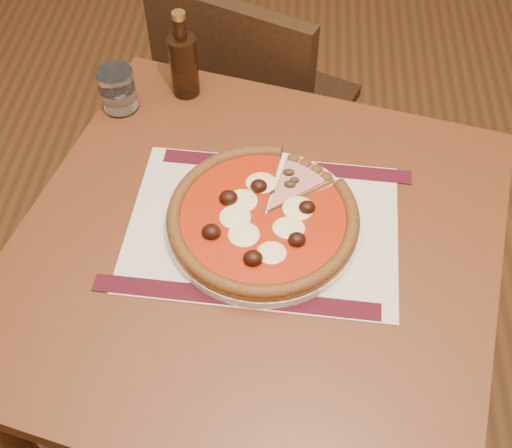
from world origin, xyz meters
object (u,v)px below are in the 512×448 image
at_px(bottle, 184,63).
at_px(plate, 263,223).
at_px(table, 255,277).
at_px(water_glass, 118,90).
at_px(chair_far, 251,108).
at_px(pizza, 263,216).

bearing_deg(bottle, plate, -62.10).
relative_size(table, water_glass, 11.08).
bearing_deg(water_glass, chair_far, 52.18).
distance_m(table, plate, 0.12).
distance_m(chair_far, bottle, 0.43).
distance_m(table, water_glass, 0.46).
distance_m(plate, pizza, 0.02).
xyz_separation_m(plate, pizza, (-0.00, -0.00, 0.02)).
relative_size(water_glass, bottle, 0.47).
relative_size(chair_far, water_glass, 9.88).
bearing_deg(pizza, bottle, 117.85).
bearing_deg(water_glass, table, -47.53).
bearing_deg(plate, water_glass, 136.97).
relative_size(table, chair_far, 1.12).
bearing_deg(plate, bottle, 117.90).
distance_m(pizza, bottle, 0.39).
bearing_deg(chair_far, pizza, 120.00).
bearing_deg(chair_far, water_glass, 75.53).
height_order(chair_far, water_glass, chair_far).
xyz_separation_m(table, chair_far, (-0.06, 0.63, -0.16)).
xyz_separation_m(chair_far, pizza, (0.07, -0.59, 0.29)).
bearing_deg(pizza, water_glass, 136.91).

